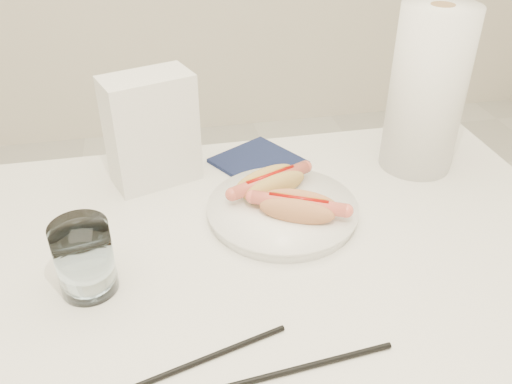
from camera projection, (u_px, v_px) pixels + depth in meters
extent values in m
cube|color=white|center=(227.00, 280.00, 0.81)|extent=(1.20, 0.80, 0.04)
cylinder|color=silver|center=(416.00, 271.00, 1.39)|extent=(0.04, 0.04, 0.71)
cylinder|color=white|center=(282.00, 212.00, 0.91)|extent=(0.28, 0.28, 0.02)
ellipsoid|color=tan|center=(275.00, 186.00, 0.92)|extent=(0.13, 0.08, 0.04)
ellipsoid|color=tan|center=(265.00, 179.00, 0.94)|extent=(0.13, 0.08, 0.04)
ellipsoid|color=tan|center=(270.00, 187.00, 0.94)|extent=(0.12, 0.09, 0.02)
cylinder|color=#D25C4A|center=(270.00, 180.00, 0.93)|extent=(0.15, 0.08, 0.02)
cylinder|color=#990A05|center=(270.00, 175.00, 0.92)|extent=(0.09, 0.05, 0.01)
ellipsoid|color=#D38452|center=(297.00, 211.00, 0.86)|extent=(0.13, 0.08, 0.04)
ellipsoid|color=#D38452|center=(300.00, 202.00, 0.88)|extent=(0.13, 0.08, 0.04)
ellipsoid|color=#D38452|center=(298.00, 211.00, 0.88)|extent=(0.12, 0.09, 0.02)
cylinder|color=#EE6554|center=(298.00, 204.00, 0.87)|extent=(0.15, 0.09, 0.02)
cylinder|color=#990A05|center=(299.00, 199.00, 0.86)|extent=(0.09, 0.05, 0.01)
cylinder|color=white|center=(84.00, 258.00, 0.74)|extent=(0.08, 0.08, 0.11)
cylinder|color=black|center=(198.00, 362.00, 0.66)|extent=(0.23, 0.07, 0.01)
cylinder|color=black|center=(298.00, 369.00, 0.65)|extent=(0.25, 0.03, 0.01)
cube|color=silver|center=(151.00, 130.00, 0.96)|extent=(0.17, 0.13, 0.21)
cube|color=#131B3D|center=(258.00, 162.00, 1.07)|extent=(0.20, 0.20, 0.01)
cylinder|color=white|center=(427.00, 91.00, 0.98)|extent=(0.18, 0.18, 0.31)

